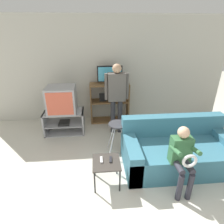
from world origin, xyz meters
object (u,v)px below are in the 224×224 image
at_px(remote_control_black, 111,159).
at_px(person_standing_adult, 117,93).
at_px(person_seated_child, 182,155).
at_px(remote_control_white, 101,160).
at_px(tv_stand, 65,122).
at_px(television_flat, 110,75).
at_px(media_shelf, 109,102).
at_px(folding_stool, 118,129).
at_px(snack_table, 106,165).
at_px(television_main, 62,99).
at_px(couch, 177,151).

bearing_deg(remote_control_black, person_standing_adult, 86.04).
height_order(remote_control_black, person_seated_child, person_seated_child).
bearing_deg(remote_control_white, person_seated_child, -11.28).
xyz_separation_m(tv_stand, television_flat, (1.12, 0.51, 0.97)).
bearing_deg(person_standing_adult, media_shelf, 100.54).
xyz_separation_m(folding_stool, snack_table, (-0.27, -0.79, -0.17)).
distance_m(television_main, couch, 2.64).
height_order(media_shelf, snack_table, media_shelf).
height_order(tv_stand, person_standing_adult, person_standing_adult).
xyz_separation_m(person_standing_adult, person_seated_child, (0.76, -1.80, -0.37)).
bearing_deg(snack_table, tv_stand, 117.17).
distance_m(media_shelf, snack_table, 2.23).
relative_size(television_main, folding_stool, 0.96).
distance_m(tv_stand, television_flat, 1.57).
bearing_deg(tv_stand, person_standing_adult, -5.39).
xyz_separation_m(snack_table, person_standing_adult, (0.34, 1.60, 0.62)).
distance_m(remote_control_black, person_standing_adult, 1.68).
bearing_deg(television_main, person_standing_adult, -5.79).
bearing_deg(person_seated_child, remote_control_white, 168.55).
bearing_deg(television_flat, person_standing_adult, -80.90).
bearing_deg(person_seated_child, media_shelf, 109.89).
xyz_separation_m(media_shelf, remote_control_black, (-0.15, -2.18, -0.09)).
distance_m(television_flat, folding_stool, 1.61).
bearing_deg(remote_control_white, person_standing_adult, 75.40).
distance_m(television_main, television_flat, 1.30).
bearing_deg(couch, television_main, 147.83).
bearing_deg(couch, television_flat, 119.43).
distance_m(person_standing_adult, person_seated_child, 1.98).
bearing_deg(person_seated_child, remote_control_black, 167.25).
xyz_separation_m(tv_stand, media_shelf, (1.10, 0.49, 0.26)).
relative_size(television_flat, folding_stool, 0.93).
bearing_deg(television_flat, snack_table, -96.04).
bearing_deg(remote_control_white, media_shelf, 82.36).
xyz_separation_m(remote_control_black, couch, (1.23, 0.31, -0.15)).
xyz_separation_m(folding_stool, person_seated_child, (0.83, -0.98, 0.08)).
distance_m(tv_stand, person_standing_adult, 1.42).
xyz_separation_m(media_shelf, person_standing_adult, (0.11, -0.61, 0.46)).
bearing_deg(remote_control_white, tv_stand, 115.88).
relative_size(couch, person_standing_adult, 1.19).
relative_size(television_main, person_seated_child, 0.61).
bearing_deg(folding_stool, remote_control_white, -114.73).
xyz_separation_m(snack_table, couch, (1.30, 0.35, -0.08)).
bearing_deg(media_shelf, television_flat, 56.26).
relative_size(tv_stand, person_standing_adult, 0.56).
relative_size(tv_stand, television_main, 1.44).
xyz_separation_m(tv_stand, folding_stool, (1.15, -0.93, 0.27)).
xyz_separation_m(couch, person_seated_child, (-0.20, -0.55, 0.33)).
height_order(media_shelf, person_standing_adult, person_standing_adult).
relative_size(couch, person_seated_child, 1.85).
relative_size(folding_stool, remote_control_white, 4.58).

